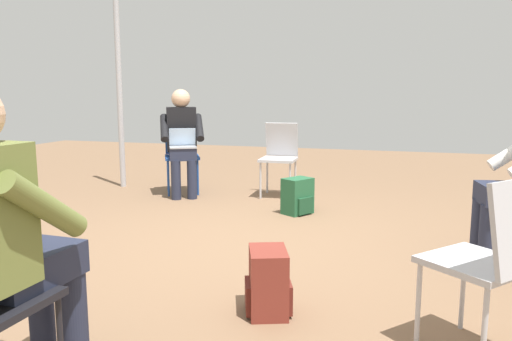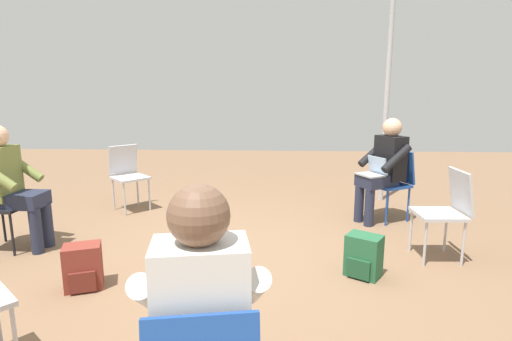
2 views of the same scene
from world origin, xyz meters
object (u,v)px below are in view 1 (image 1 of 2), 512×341
at_px(chair_northwest, 182,151).
at_px(backpack_by_empty_chair, 268,285).
at_px(person_with_laptop, 182,136).
at_px(backpack_near_laptop_user, 297,198).
at_px(chair_north, 280,154).
at_px(person_in_olive, 2,229).
at_px(chair_southeast, 492,255).

relative_size(chair_northwest, backpack_by_empty_chair, 2.36).
bearing_deg(person_with_laptop, backpack_by_empty_chair, 95.21).
xyz_separation_m(person_with_laptop, backpack_near_laptop_user, (1.50, -0.53, -0.53)).
bearing_deg(backpack_near_laptop_user, backpack_by_empty_chair, -81.89).
xyz_separation_m(chair_north, person_in_olive, (-0.04, -4.14, 0.20)).
xyz_separation_m(chair_northwest, person_with_laptop, (0.08, -0.15, 0.20)).
distance_m(person_with_laptop, backpack_by_empty_chair, 3.39).
bearing_deg(person_in_olive, chair_southeast, 27.08).
distance_m(chair_southeast, backpack_near_laptop_user, 2.85).
bearing_deg(chair_southeast, person_with_laptop, 84.83).
bearing_deg(backpack_by_empty_chair, chair_northwest, 122.74).
bearing_deg(chair_southeast, backpack_near_laptop_user, 70.37).
bearing_deg(backpack_by_empty_chair, chair_southeast, -9.51).
relative_size(chair_north, person_in_olive, 0.69).
bearing_deg(chair_northwest, chair_southeast, 105.71).
bearing_deg(backpack_near_laptop_user, person_with_laptop, 160.51).
height_order(chair_southeast, backpack_by_empty_chair, chair_southeast).
bearing_deg(chair_northwest, person_in_olive, 78.15).
height_order(person_in_olive, backpack_by_empty_chair, person_in_olive).
bearing_deg(person_with_laptop, backpack_near_laptop_user, 132.72).
bearing_deg(backpack_near_laptop_user, chair_southeast, -60.33).
xyz_separation_m(person_with_laptop, backpack_by_empty_chair, (1.82, -2.80, -0.53)).
bearing_deg(chair_north, chair_southeast, 116.25).
bearing_deg(backpack_near_laptop_user, chair_northwest, 156.65).
bearing_deg(chair_northwest, person_with_laptop, 90.00).
height_order(chair_northwest, person_with_laptop, person_with_laptop).
bearing_deg(person_in_olive, backpack_by_empty_chair, 55.81).
xyz_separation_m(person_in_olive, backpack_by_empty_chair, (0.76, 1.04, -0.54)).
bearing_deg(chair_southeast, chair_north, 69.36).
bearing_deg(chair_north, backpack_by_empty_chair, 100.62).
relative_size(chair_northwest, backpack_near_laptop_user, 2.36).
bearing_deg(person_with_laptop, chair_northwest, -90.00).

